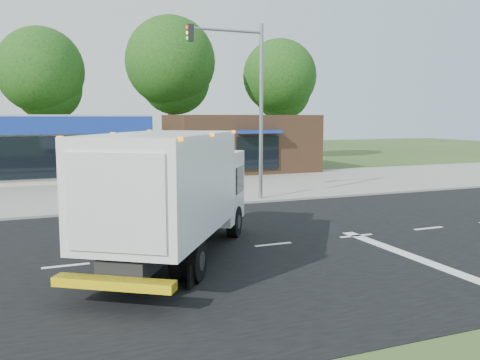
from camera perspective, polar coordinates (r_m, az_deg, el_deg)
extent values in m
plane|color=#385123|center=(15.62, 3.75, -7.28)|extent=(120.00, 120.00, 0.00)
cube|color=black|center=(15.62, 3.75, -7.27)|extent=(60.00, 14.00, 0.02)
cube|color=gray|center=(23.11, -5.09, -2.42)|extent=(60.00, 2.40, 0.12)
cube|color=gray|center=(28.66, -8.45, -0.71)|extent=(60.00, 9.00, 0.02)
cube|color=silver|center=(14.18, -18.98, -9.09)|extent=(1.20, 0.15, 0.01)
cube|color=silver|center=(14.61, -7.03, -8.27)|extent=(1.20, 0.15, 0.01)
cube|color=silver|center=(15.62, 3.75, -7.22)|extent=(1.20, 0.15, 0.01)
cube|color=silver|center=(17.10, 12.91, -6.12)|extent=(1.20, 0.15, 0.01)
cube|color=silver|center=(18.94, 20.41, -5.10)|extent=(1.20, 0.15, 0.01)
cube|color=silver|center=(14.82, 19.60, -8.42)|extent=(0.40, 7.00, 0.01)
cube|color=black|center=(13.11, -8.59, -6.82)|extent=(3.81, 5.01, 0.37)
cube|color=silver|center=(16.46, -4.13, -0.71)|extent=(3.07, 3.03, 2.23)
cube|color=black|center=(17.40, -3.24, 0.43)|extent=(1.77, 1.25, 0.95)
cube|color=white|center=(12.84, -8.71, -0.37)|extent=(5.05, 5.83, 2.49)
cube|color=silver|center=(10.41, -13.81, -2.54)|extent=(1.80, 1.22, 2.02)
cube|color=yellow|center=(10.62, -14.00, -11.20)|extent=(2.33, 1.72, 0.19)
cube|color=orange|center=(12.74, -8.81, 5.08)|extent=(4.97, 5.67, 0.08)
cylinder|color=black|center=(17.00, -7.33, -4.38)|extent=(0.83, 1.02, 1.02)
cylinder|color=black|center=(16.47, -0.66, -4.70)|extent=(0.83, 1.02, 1.02)
cylinder|color=black|center=(12.91, -14.18, -8.24)|extent=(0.83, 1.02, 1.02)
cylinder|color=black|center=(12.16, -5.03, -9.01)|extent=(0.83, 1.02, 1.02)
imported|color=tan|center=(13.59, -10.83, -5.48)|extent=(0.79, 0.63, 1.89)
sphere|color=white|center=(13.42, -10.92, -1.65)|extent=(0.28, 0.28, 0.28)
cube|color=#382316|center=(36.31, 0.07, 4.16)|extent=(10.00, 6.00, 4.00)
cube|color=#15349B|center=(33.42, 2.06, 5.44)|extent=(3.00, 1.20, 0.20)
cube|color=black|center=(33.54, 2.02, 3.05)|extent=(3.00, 0.12, 2.20)
cylinder|color=gray|center=(23.29, 2.38, 7.41)|extent=(0.18, 0.18, 8.00)
cylinder|color=gray|center=(22.94, -1.61, 16.45)|extent=(3.40, 0.12, 0.12)
cube|color=black|center=(22.41, -5.60, 16.12)|extent=(0.25, 0.25, 0.70)
cylinder|color=#332114|center=(41.63, -21.25, 6.03)|extent=(0.56, 0.56, 6.86)
sphere|color=#1B3F12|center=(41.77, -21.50, 11.41)|extent=(6.47, 6.47, 6.47)
sphere|color=#1B3F12|center=(42.20, -20.74, 9.66)|extent=(5.10, 5.10, 5.10)
cylinder|color=#332114|center=(42.95, -7.72, 7.12)|extent=(0.56, 0.56, 7.84)
sphere|color=#1B3F12|center=(43.18, -7.83, 13.07)|extent=(7.39, 7.39, 7.39)
sphere|color=#1B3F12|center=(43.66, -7.31, 11.09)|extent=(5.82, 5.82, 5.82)
cylinder|color=#332114|center=(46.44, 4.41, 6.64)|extent=(0.56, 0.56, 7.00)
sphere|color=#1B3F12|center=(46.57, 4.46, 11.56)|extent=(6.60, 6.60, 6.60)
sphere|color=#1B3F12|center=(47.16, 4.72, 9.92)|extent=(5.20, 5.20, 5.20)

